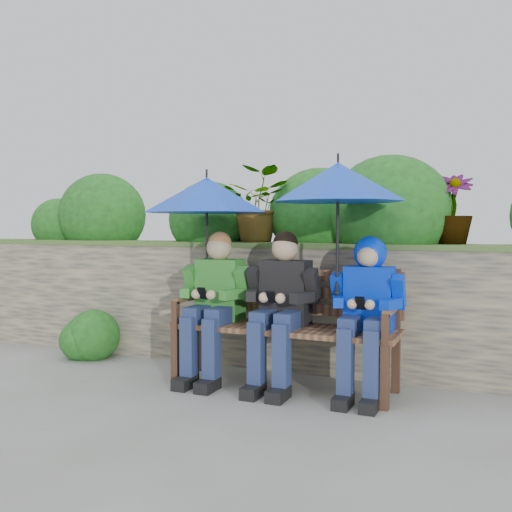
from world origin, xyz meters
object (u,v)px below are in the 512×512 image
at_px(boy_middle, 281,302).
at_px(boy_right, 367,302).
at_px(umbrella_left, 207,195).
at_px(umbrella_right, 338,182).
at_px(boy_left, 214,298).
at_px(park_bench, 286,318).

bearing_deg(boy_middle, boy_right, 1.50).
distance_m(umbrella_left, umbrella_right, 1.04).
relative_size(boy_middle, umbrella_right, 1.16).
xyz_separation_m(boy_middle, boy_right, (0.61, 0.02, 0.03)).
height_order(boy_left, umbrella_left, umbrella_left).
xyz_separation_m(boy_left, boy_middle, (0.54, -0.00, 0.00)).
height_order(boy_middle, umbrella_right, umbrella_right).
bearing_deg(umbrella_left, boy_right, -1.53).
distance_m(park_bench, umbrella_right, 1.05).
bearing_deg(park_bench, umbrella_right, -13.06).
distance_m(park_bench, boy_middle, 0.15).
distance_m(boy_right, umbrella_left, 1.45).
relative_size(umbrella_left, umbrella_right, 0.99).
bearing_deg(boy_right, umbrella_left, 178.47).
xyz_separation_m(boy_left, umbrella_right, (0.95, -0.02, 0.84)).
distance_m(boy_left, umbrella_left, 0.79).
height_order(boy_middle, umbrella_left, umbrella_left).
bearing_deg(boy_middle, umbrella_right, -2.09).
height_order(park_bench, umbrella_right, umbrella_right).
relative_size(boy_left, umbrella_left, 1.17).
relative_size(boy_left, boy_middle, 0.99).
height_order(park_bench, boy_middle, boy_middle).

